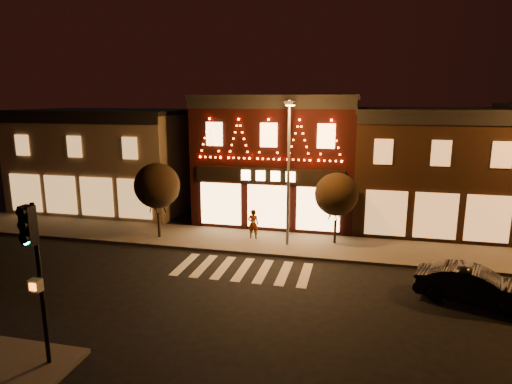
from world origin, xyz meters
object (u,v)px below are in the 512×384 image
(pedestrian, at_px, (253,224))
(traffic_signal_near, at_px, (34,254))
(streetlamp_mid, at_px, (289,163))
(dark_sedan, at_px, (474,285))

(pedestrian, bearing_deg, traffic_signal_near, 71.59)
(streetlamp_mid, relative_size, pedestrian, 4.56)
(streetlamp_mid, bearing_deg, traffic_signal_near, -102.55)
(streetlamp_mid, bearing_deg, dark_sedan, -19.38)
(traffic_signal_near, bearing_deg, pedestrian, 79.66)
(traffic_signal_near, xyz_separation_m, streetlamp_mid, (5.37, 12.65, 1.06))
(traffic_signal_near, relative_size, pedestrian, 2.92)
(dark_sedan, bearing_deg, streetlamp_mid, 75.59)
(pedestrian, bearing_deg, dark_sedan, 146.99)
(traffic_signal_near, xyz_separation_m, dark_sedan, (13.72, 7.86, -2.97))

